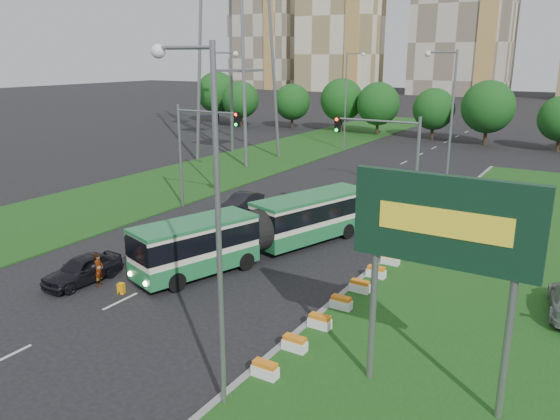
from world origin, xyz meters
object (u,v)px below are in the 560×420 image
Objects in this scene: traffic_mast_left at (196,141)px; pedestrian at (99,270)px; car_left_near at (83,269)px; car_left_far at (242,202)px; traffic_mast_median at (392,158)px; shopping_trolley at (121,288)px; articulated_bus at (261,229)px; billboard at (444,232)px.

traffic_mast_left reaches higher than pedestrian.
car_left_near reaches higher than car_left_far.
traffic_mast_median and traffic_mast_left have the same top height.
car_left_near is 1.03× the size of car_left_far.
car_left_near is at bearing 163.72° from shopping_trolley.
traffic_mast_left reaches higher than shopping_trolley.
articulated_bus is 3.73× the size of car_left_near.
traffic_mast_median reaches higher than car_left_near.
car_left_far is (3.25, 1.33, -4.65)m from traffic_mast_left.
traffic_mast_left is 1.83× the size of car_left_near.
billboard is 17.68m from traffic_mast_median.
traffic_mast_left reaches higher than car_left_far.
articulated_bus is at bearing -128.12° from traffic_mast_median.
articulated_bus is at bearing -50.56° from pedestrian.
pedestrian is (-17.62, 0.83, -5.29)m from billboard.
pedestrian reaches higher than car_left_near.
shopping_trolley is (-8.41, -15.33, -5.08)m from traffic_mast_median.
billboard reaches higher than car_left_near.
traffic_mast_left is at bearing -1.40° from pedestrian.
pedestrian is (-10.14, -15.18, -4.47)m from traffic_mast_median.
car_left_far is 7.64× the size of shopping_trolley.
articulated_bus is at bearing 145.06° from billboard.
traffic_mast_median is at bearing -2.68° from car_left_far.
traffic_mast_median is 1.83× the size of car_left_near.
traffic_mast_median is 15.19m from traffic_mast_left.
pedestrian is at bearing 158.22° from shopping_trolley.
traffic_mast_median is at bearing -54.64° from pedestrian.
car_left_near is 1.09m from pedestrian.
car_left_near is (-5.74, -8.38, -0.90)m from articulated_bus.
shopping_trolley is (6.75, -14.33, -5.08)m from traffic_mast_left.
billboard is 0.49× the size of articulated_bus.
pedestrian is (1.77, -15.50, 0.18)m from car_left_far.
car_left_near is (3.95, -14.35, -4.61)m from traffic_mast_left.
pedestrian is at bearing -123.76° from traffic_mast_median.
traffic_mast_median is at bearing 69.94° from articulated_bus.
shopping_trolley is (1.74, -0.16, -0.60)m from pedestrian.
shopping_trolley is at bearing -116.10° from pedestrian.
car_left_far reaches higher than shopping_trolley.
traffic_mast_median reaches higher than pedestrian.
traffic_mast_left reaches higher than car_left_near.
articulated_bus is at bearing 58.04° from car_left_near.
articulated_bus is at bearing 54.07° from shopping_trolley.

